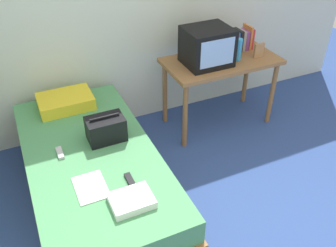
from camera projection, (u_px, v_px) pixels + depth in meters
ground_plane at (244, 243)px, 2.81m from camera, size 8.00×8.00×0.00m
bed at (94, 178)px, 3.02m from camera, size 1.00×2.00×0.53m
desk at (221, 68)px, 3.76m from camera, size 1.16×0.60×0.76m
tv at (207, 46)px, 3.52m from camera, size 0.44×0.39×0.36m
water_bottle at (238, 49)px, 3.63m from camera, size 0.08×0.08×0.22m
book_row at (239, 39)px, 3.84m from camera, size 0.28×0.17×0.25m
picture_frame at (259, 50)px, 3.69m from camera, size 0.11×0.02×0.15m
pillow at (66, 101)px, 3.37m from camera, size 0.48×0.35×0.11m
handbag at (106, 129)px, 2.95m from camera, size 0.30×0.20×0.22m
magazine at (91, 187)px, 2.55m from camera, size 0.21×0.29×0.01m
remote_dark at (130, 181)px, 2.59m from camera, size 0.04×0.16×0.02m
remote_silver at (60, 153)px, 2.84m from camera, size 0.04×0.14×0.02m
folded_towel at (132, 200)px, 2.42m from camera, size 0.28×0.22×0.06m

